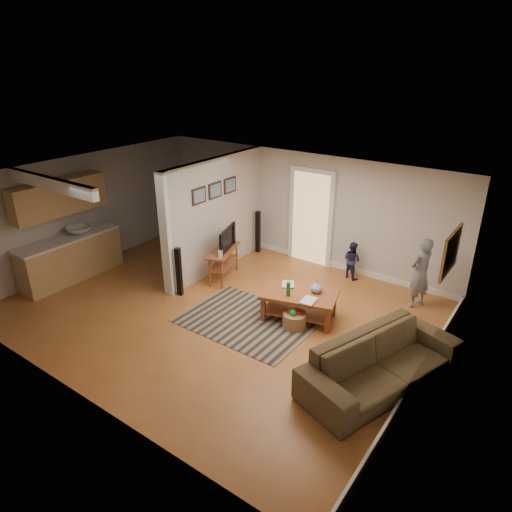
{
  "coord_description": "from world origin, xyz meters",
  "views": [
    {
      "loc": [
        4.95,
        -5.74,
        4.43
      ],
      "look_at": [
        0.57,
        0.41,
        1.1
      ],
      "focal_mm": 32.0,
      "sensor_mm": 36.0,
      "label": 1
    }
  ],
  "objects_px": {
    "toy_basket": "(294,319)",
    "toddler": "(350,277)",
    "speaker_left": "(179,272)",
    "coffee_table": "(300,298)",
    "child": "(415,305)",
    "speaker_right": "(258,232)",
    "sofa": "(379,383)",
    "tv_console": "(224,252)"
  },
  "relations": [
    {
      "from": "sofa",
      "to": "speaker_left",
      "type": "relative_size",
      "value": 2.5
    },
    {
      "from": "child",
      "to": "toddler",
      "type": "height_order",
      "value": "child"
    },
    {
      "from": "speaker_right",
      "to": "child",
      "type": "distance_m",
      "value": 4.05
    },
    {
      "from": "speaker_left",
      "to": "toddler",
      "type": "bearing_deg",
      "value": 26.93
    },
    {
      "from": "speaker_right",
      "to": "toddler",
      "type": "relative_size",
      "value": 1.26
    },
    {
      "from": "tv_console",
      "to": "child",
      "type": "relative_size",
      "value": 0.82
    },
    {
      "from": "toy_basket",
      "to": "toddler",
      "type": "xyz_separation_m",
      "value": [
        -0.03,
        2.41,
        -0.16
      ]
    },
    {
      "from": "child",
      "to": "toy_basket",
      "type": "bearing_deg",
      "value": -12.2
    },
    {
      "from": "sofa",
      "to": "coffee_table",
      "type": "distance_m",
      "value": 2.13
    },
    {
      "from": "toy_basket",
      "to": "tv_console",
      "type": "bearing_deg",
      "value": 160.65
    },
    {
      "from": "speaker_left",
      "to": "toy_basket",
      "type": "height_order",
      "value": "speaker_left"
    },
    {
      "from": "speaker_right",
      "to": "coffee_table",
      "type": "bearing_deg",
      "value": -53.79
    },
    {
      "from": "coffee_table",
      "to": "tv_console",
      "type": "relative_size",
      "value": 1.3
    },
    {
      "from": "toddler",
      "to": "speaker_right",
      "type": "bearing_deg",
      "value": 16.22
    },
    {
      "from": "sofa",
      "to": "coffee_table",
      "type": "bearing_deg",
      "value": 83.63
    },
    {
      "from": "toy_basket",
      "to": "toddler",
      "type": "distance_m",
      "value": 2.42
    },
    {
      "from": "coffee_table",
      "to": "toddler",
      "type": "xyz_separation_m",
      "value": [
        0.05,
        2.09,
        -0.4
      ]
    },
    {
      "from": "speaker_left",
      "to": "sofa",
      "type": "bearing_deg",
      "value": -24.61
    },
    {
      "from": "tv_console",
      "to": "coffee_table",
      "type": "bearing_deg",
      "value": -30.82
    },
    {
      "from": "tv_console",
      "to": "child",
      "type": "distance_m",
      "value": 3.98
    },
    {
      "from": "toddler",
      "to": "coffee_table",
      "type": "bearing_deg",
      "value": 104.84
    },
    {
      "from": "toy_basket",
      "to": "child",
      "type": "height_order",
      "value": "child"
    },
    {
      "from": "tv_console",
      "to": "child",
      "type": "height_order",
      "value": "tv_console"
    },
    {
      "from": "sofa",
      "to": "toy_basket",
      "type": "xyz_separation_m",
      "value": [
        -1.81,
        0.59,
        0.16
      ]
    },
    {
      "from": "tv_console",
      "to": "toy_basket",
      "type": "distance_m",
      "value": 2.41
    },
    {
      "from": "sofa",
      "to": "toddler",
      "type": "height_order",
      "value": "toddler"
    },
    {
      "from": "coffee_table",
      "to": "toddler",
      "type": "bearing_deg",
      "value": 88.62
    },
    {
      "from": "sofa",
      "to": "coffee_table",
      "type": "height_order",
      "value": "coffee_table"
    },
    {
      "from": "speaker_right",
      "to": "sofa",
      "type": "bearing_deg",
      "value": -47.85
    },
    {
      "from": "sofa",
      "to": "toddler",
      "type": "relative_size",
      "value": 3.09
    },
    {
      "from": "speaker_left",
      "to": "toy_basket",
      "type": "distance_m",
      "value": 2.54
    },
    {
      "from": "child",
      "to": "toddler",
      "type": "xyz_separation_m",
      "value": [
        -1.53,
        0.39,
        0.0
      ]
    },
    {
      "from": "coffee_table",
      "to": "toddler",
      "type": "relative_size",
      "value": 1.8
    },
    {
      "from": "speaker_right",
      "to": "toddler",
      "type": "bearing_deg",
      "value": -12.95
    },
    {
      "from": "speaker_left",
      "to": "toy_basket",
      "type": "relative_size",
      "value": 2.42
    },
    {
      "from": "sofa",
      "to": "speaker_right",
      "type": "xyz_separation_m",
      "value": [
        -4.3,
        3.0,
        0.52
      ]
    },
    {
      "from": "sofa",
      "to": "toddler",
      "type": "distance_m",
      "value": 3.52
    },
    {
      "from": "speaker_left",
      "to": "coffee_table",
      "type": "bearing_deg",
      "value": -6.28
    },
    {
      "from": "speaker_right",
      "to": "toy_basket",
      "type": "relative_size",
      "value": 2.46
    },
    {
      "from": "speaker_right",
      "to": "toy_basket",
      "type": "distance_m",
      "value": 3.49
    },
    {
      "from": "toy_basket",
      "to": "coffee_table",
      "type": "bearing_deg",
      "value": 103.47
    },
    {
      "from": "coffee_table",
      "to": "child",
      "type": "relative_size",
      "value": 1.07
    }
  ]
}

